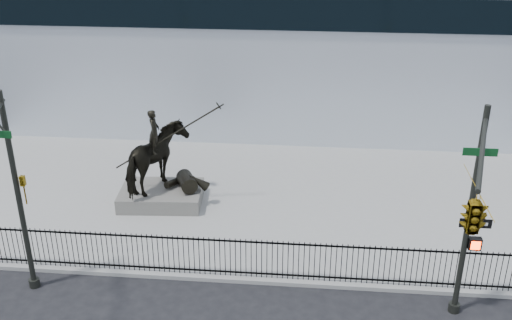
{
  "coord_description": "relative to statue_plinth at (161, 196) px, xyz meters",
  "views": [
    {
      "loc": [
        2.14,
        -15.88,
        12.38
      ],
      "look_at": [
        0.05,
        6.0,
        2.44
      ],
      "focal_mm": 42.0,
      "sensor_mm": 36.0,
      "label": 1
    }
  ],
  "objects": [
    {
      "name": "picket_fence",
      "position": [
        4.03,
        -5.01,
        0.43
      ],
      "size": [
        22.1,
        0.1,
        1.5
      ],
      "color": "black",
      "rests_on": "plaza"
    },
    {
      "name": "building",
      "position": [
        4.03,
        13.74,
        4.03
      ],
      "size": [
        44.0,
        14.0,
        9.0
      ],
      "primitive_type": "cube",
      "color": "silver",
      "rests_on": "ground"
    },
    {
      "name": "traffic_signal_left",
      "position": [
        -2.72,
        -6.89,
        3.56
      ],
      "size": [
        1.52,
        4.84,
        7.0
      ],
      "color": "black",
      "rests_on": "ground"
    },
    {
      "name": "ground",
      "position": [
        4.03,
        -6.26,
        -0.47
      ],
      "size": [
        120.0,
        120.0,
        0.0
      ],
      "primitive_type": "plane",
      "color": "black",
      "rests_on": "ground"
    },
    {
      "name": "plaza",
      "position": [
        4.03,
        0.74,
        -0.4
      ],
      "size": [
        30.0,
        12.0,
        0.15
      ],
      "primitive_type": "cube",
      "color": "gray",
      "rests_on": "ground"
    },
    {
      "name": "equestrian_statue",
      "position": [
        0.07,
        0.0,
        1.67
      ],
      "size": [
        4.38,
        2.86,
        3.72
      ],
      "rotation": [
        0.0,
        0.0,
        0.07
      ],
      "color": "black",
      "rests_on": "statue_plinth"
    },
    {
      "name": "statue_plinth",
      "position": [
        0.0,
        0.0,
        0.0
      ],
      "size": [
        3.58,
        2.59,
        0.64
      ],
      "primitive_type": "cube",
      "rotation": [
        0.0,
        0.0,
        0.07
      ],
      "color": "#625F59",
      "rests_on": "plaza"
    },
    {
      "name": "traffic_signal_right",
      "position": [
        10.49,
        -8.27,
        4.38
      ],
      "size": [
        2.17,
        6.86,
        7.0
      ],
      "color": "black",
      "rests_on": "ground"
    }
  ]
}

